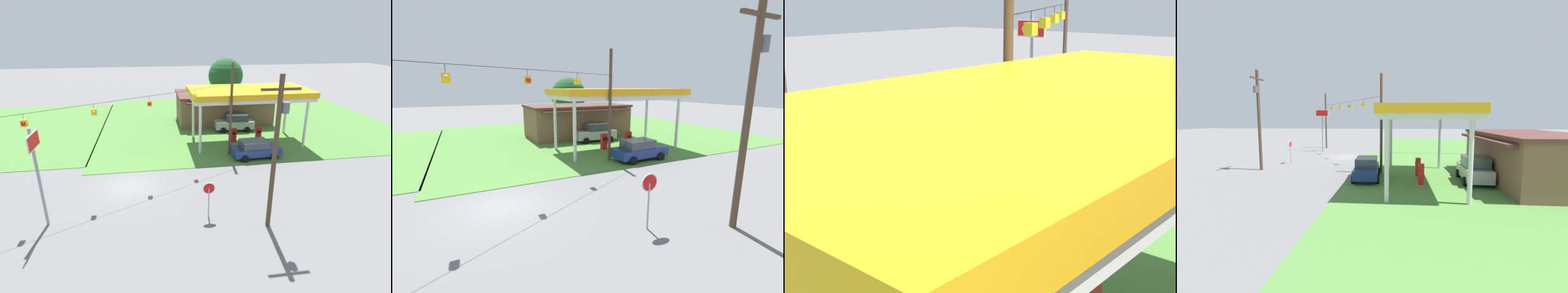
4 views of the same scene
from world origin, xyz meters
The scene contains 12 objects.
ground_plane centered at (0.00, 0.00, 0.00)m, with size 160.00×160.00×0.00m, color slate.
grass_verge_station_corner centered at (13.88, 16.45, 0.02)m, with size 36.00×28.00×0.04m, color #4C7F38.
gas_station_canopy centered at (11.88, 8.15, 5.27)m, with size 12.15×6.13×5.78m.
gas_station_store centered at (11.31, 16.43, 1.93)m, with size 11.98×7.00×3.82m.
fuel_pump_near centered at (10.50, 8.15, 0.77)m, with size 0.71×0.56×1.62m.
fuel_pump_far centered at (13.25, 8.15, 0.77)m, with size 0.71×0.56×1.62m.
car_at_pumps_front centered at (11.50, 3.96, 0.90)m, with size 4.62×2.26×1.74m.
car_at_pumps_rear centered at (11.77, 12.33, 1.03)m, with size 4.67×2.30×2.04m.
stop_sign_roadside centered at (5.26, -5.00, 1.81)m, with size 0.80×0.08×2.50m.
utility_pole_main centered at (8.78, -6.47, 5.22)m, with size 2.20×0.44×9.33m.
signal_span_gantry centered at (0.00, -0.01, 4.78)m, with size 18.70×10.24×8.76m.
tree_behind_station centered at (13.65, 24.96, 4.66)m, with size 5.31×5.31×7.32m.
Camera 2 is at (-1.44, -13.01, 5.95)m, focal length 24.00 mm.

